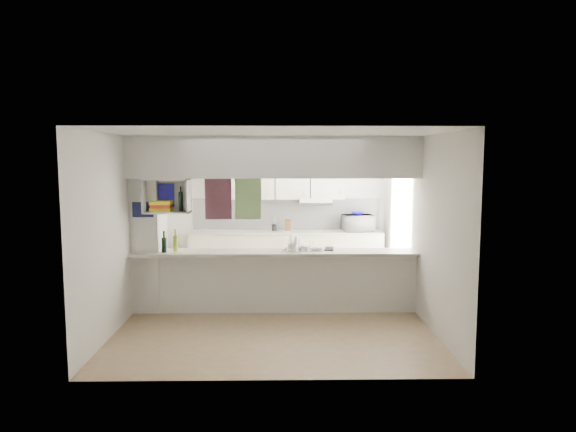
{
  "coord_description": "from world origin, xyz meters",
  "views": [
    {
      "loc": [
        0.07,
        -7.49,
        2.28
      ],
      "look_at": [
        0.21,
        0.5,
        1.39
      ],
      "focal_mm": 32.0,
      "sensor_mm": 36.0,
      "label": 1
    }
  ],
  "objects_px": {
    "bowl": "(357,213)",
    "wine_bottles": "(170,244)",
    "microwave": "(358,223)",
    "dish_rack": "(298,244)"
  },
  "relations": [
    {
      "from": "microwave",
      "to": "dish_rack",
      "type": "relative_size",
      "value": 1.13
    },
    {
      "from": "bowl",
      "to": "wine_bottles",
      "type": "height_order",
      "value": "bowl"
    },
    {
      "from": "bowl",
      "to": "wine_bottles",
      "type": "xyz_separation_m",
      "value": [
        -3.07,
        -2.11,
        -0.22
      ]
    },
    {
      "from": "microwave",
      "to": "bowl",
      "type": "xyz_separation_m",
      "value": [
        -0.02,
        -0.02,
        0.18
      ]
    },
    {
      "from": "microwave",
      "to": "bowl",
      "type": "bearing_deg",
      "value": 28.49
    },
    {
      "from": "microwave",
      "to": "dish_rack",
      "type": "height_order",
      "value": "microwave"
    },
    {
      "from": "bowl",
      "to": "dish_rack",
      "type": "height_order",
      "value": "bowl"
    },
    {
      "from": "bowl",
      "to": "wine_bottles",
      "type": "relative_size",
      "value": 0.72
    },
    {
      "from": "dish_rack",
      "to": "wine_bottles",
      "type": "height_order",
      "value": "wine_bottles"
    },
    {
      "from": "bowl",
      "to": "wine_bottles",
      "type": "bearing_deg",
      "value": -145.53
    }
  ]
}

